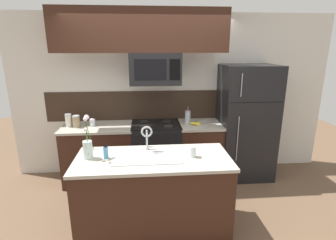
% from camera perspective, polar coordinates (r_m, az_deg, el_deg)
% --- Properties ---
extents(ground_plane, '(10.00, 10.00, 0.00)m').
position_cam_1_polar(ground_plane, '(3.67, -1.86, -18.95)').
color(ground_plane, brown).
extents(rear_partition, '(5.20, 0.10, 2.60)m').
position_cam_1_polar(rear_partition, '(4.39, 1.01, 5.37)').
color(rear_partition, silver).
rests_on(rear_partition, ground).
extents(splash_band, '(3.50, 0.01, 0.48)m').
position_cam_1_polar(splash_band, '(4.35, -2.86, 3.23)').
color(splash_band, '#332319').
rests_on(splash_band, rear_partition).
extents(back_counter_left, '(1.08, 0.65, 0.91)m').
position_cam_1_polar(back_counter_left, '(4.31, -14.74, -7.08)').
color(back_counter_left, '#381E14').
rests_on(back_counter_left, ground).
extents(back_counter_right, '(0.68, 0.65, 0.91)m').
position_cam_1_polar(back_counter_right, '(4.33, 6.85, -6.56)').
color(back_counter_right, '#381E14').
rests_on(back_counter_right, ground).
extents(stove_range, '(0.76, 0.64, 0.93)m').
position_cam_1_polar(stove_range, '(4.24, -2.58, -6.84)').
color(stove_range, black).
rests_on(stove_range, ground).
extents(microwave, '(0.74, 0.40, 0.46)m').
position_cam_1_polar(microwave, '(3.91, -2.80, 11.09)').
color(microwave, black).
extents(upper_cabinet_band, '(2.45, 0.34, 0.60)m').
position_cam_1_polar(upper_cabinet_band, '(3.87, -5.99, 18.81)').
color(upper_cabinet_band, '#381E14').
extents(refrigerator, '(0.84, 0.74, 1.82)m').
position_cam_1_polar(refrigerator, '(4.41, 16.50, -0.44)').
color(refrigerator, black).
rests_on(refrigerator, ground).
extents(storage_jar_tall, '(0.10, 0.10, 0.20)m').
position_cam_1_polar(storage_jar_tall, '(4.25, -20.83, -0.04)').
color(storage_jar_tall, silver).
rests_on(storage_jar_tall, back_counter_left).
extents(storage_jar_medium, '(0.10, 0.10, 0.18)m').
position_cam_1_polar(storage_jar_medium, '(4.18, -19.34, -0.29)').
color(storage_jar_medium, '#997F5B').
rests_on(storage_jar_medium, back_counter_left).
extents(storage_jar_short, '(0.09, 0.09, 0.11)m').
position_cam_1_polar(storage_jar_short, '(4.19, -16.14, -0.50)').
color(storage_jar_short, silver).
rests_on(storage_jar_short, back_counter_left).
extents(banana_bunch, '(0.19, 0.13, 0.07)m').
position_cam_1_polar(banana_bunch, '(4.10, 6.10, -0.76)').
color(banana_bunch, yellow).
rests_on(banana_bunch, back_counter_right).
extents(french_press, '(0.09, 0.09, 0.27)m').
position_cam_1_polar(french_press, '(4.17, 4.31, 0.68)').
color(french_press, silver).
rests_on(french_press, back_counter_right).
extents(island_counter, '(1.71, 0.75, 0.91)m').
position_cam_1_polar(island_counter, '(3.13, -3.16, -15.77)').
color(island_counter, '#381E14').
rests_on(island_counter, ground).
extents(kitchen_sink, '(0.76, 0.40, 0.16)m').
position_cam_1_polar(kitchen_sink, '(2.94, -4.50, -9.39)').
color(kitchen_sink, '#ADAFB5').
rests_on(kitchen_sink, island_counter).
extents(sink_faucet, '(0.14, 0.14, 0.31)m').
position_cam_1_polar(sink_faucet, '(3.03, -4.62, -3.23)').
color(sink_faucet, '#B7BABF').
rests_on(sink_faucet, island_counter).
extents(dish_soap_bottle, '(0.06, 0.05, 0.16)m').
position_cam_1_polar(dish_soap_bottle, '(2.94, -13.38, -6.88)').
color(dish_soap_bottle, '#4C93C6').
rests_on(dish_soap_bottle, island_counter).
extents(drinking_glass, '(0.07, 0.07, 0.13)m').
position_cam_1_polar(drinking_glass, '(2.92, 5.40, -6.82)').
color(drinking_glass, silver).
rests_on(drinking_glass, island_counter).
extents(flower_vase, '(0.13, 0.14, 0.48)m').
position_cam_1_polar(flower_vase, '(2.97, -17.03, -5.60)').
color(flower_vase, silver).
rests_on(flower_vase, island_counter).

